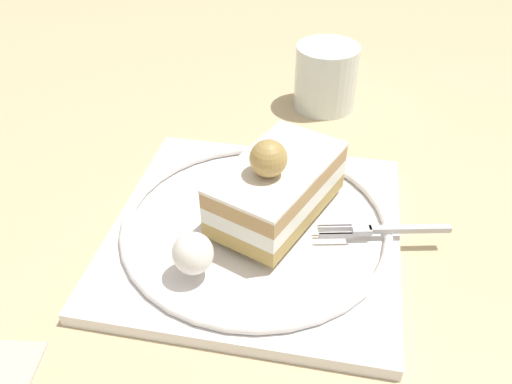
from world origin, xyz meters
TOP-DOWN VIEW (x-y plane):
  - ground_plane at (0.00, 0.00)m, footprint 2.40×2.40m
  - dessert_plate at (-0.02, 0.02)m, footprint 0.26×0.26m
  - cake_slice at (-0.01, 0.03)m, footprint 0.12×0.14m
  - whipped_cream_dollop at (-0.06, -0.05)m, footprint 0.03×0.03m
  - fork at (0.08, 0.01)m, footprint 0.11×0.02m
  - drink_glass_near at (0.03, 0.26)m, footprint 0.07×0.07m

SIDE VIEW (x-z plane):
  - ground_plane at x=0.00m, z-range 0.00..0.00m
  - dessert_plate at x=-0.02m, z-range 0.00..0.02m
  - fork at x=0.08m, z-range 0.02..0.02m
  - drink_glass_near at x=0.03m, z-range 0.00..0.07m
  - whipped_cream_dollop at x=-0.06m, z-range 0.02..0.05m
  - cake_slice at x=-0.01m, z-range 0.01..0.08m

